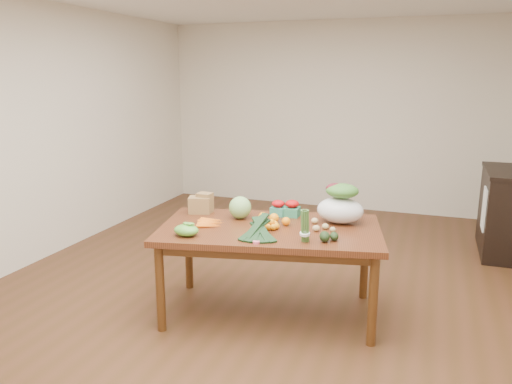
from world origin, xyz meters
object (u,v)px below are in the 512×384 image
(dining_table, at_px, (270,271))
(asparagus_bundle, at_px, (305,226))
(cabinet, at_px, (507,212))
(paper_bag, at_px, (200,203))
(kale_bunch, at_px, (258,229))
(salad_bag, at_px, (340,205))
(mandarin_cluster, at_px, (272,224))
(cabbage, at_px, (240,207))

(dining_table, xyz_separation_m, asparagus_bundle, (0.36, -0.27, 0.50))
(dining_table, relative_size, cabinet, 1.72)
(cabinet, bearing_deg, paper_bag, -142.75)
(cabinet, relative_size, kale_bunch, 2.55)
(dining_table, bearing_deg, cabinet, 36.53)
(paper_bag, xyz_separation_m, kale_bunch, (0.73, -0.51, -0.01))
(dining_table, height_order, cabinet, cabinet)
(asparagus_bundle, bearing_deg, paper_bag, 145.03)
(dining_table, xyz_separation_m, paper_bag, (-0.72, 0.19, 0.46))
(kale_bunch, height_order, salad_bag, salad_bag)
(dining_table, xyz_separation_m, mandarin_cluster, (0.02, -0.03, 0.42))
(mandarin_cluster, relative_size, asparagus_bundle, 0.72)
(cabbage, relative_size, kale_bunch, 0.48)
(cabinet, bearing_deg, salad_bag, -127.58)
(asparagus_bundle, bearing_deg, cabinet, 44.97)
(mandarin_cluster, bearing_deg, dining_table, 126.87)
(cabinet, height_order, kale_bunch, cabinet)
(salad_bag, bearing_deg, cabbage, -169.13)
(kale_bunch, relative_size, asparagus_bundle, 1.60)
(paper_bag, bearing_deg, mandarin_cluster, -16.71)
(kale_bunch, height_order, asparagus_bundle, asparagus_bundle)
(dining_table, height_order, kale_bunch, kale_bunch)
(mandarin_cluster, xyz_separation_m, kale_bunch, (-0.01, -0.29, 0.04))
(cabbage, bearing_deg, salad_bag, 10.87)
(mandarin_cluster, bearing_deg, kale_bunch, -92.21)
(paper_bag, bearing_deg, cabbage, -5.37)
(kale_bunch, bearing_deg, cabbage, 113.03)
(mandarin_cluster, bearing_deg, cabbage, 151.60)
(salad_bag, bearing_deg, asparagus_bundle, -104.65)
(paper_bag, xyz_separation_m, mandarin_cluster, (0.74, -0.22, -0.05))
(cabinet, relative_size, cabbage, 5.36)
(paper_bag, bearing_deg, salad_bag, 5.65)
(kale_bunch, xyz_separation_m, salad_bag, (0.49, 0.63, 0.07))
(paper_bag, relative_size, kale_bunch, 0.63)
(dining_table, height_order, paper_bag, paper_bag)
(paper_bag, xyz_separation_m, cabbage, (0.40, -0.04, 0.01))
(dining_table, distance_m, asparagus_bundle, 0.67)
(paper_bag, bearing_deg, asparagus_bundle, -23.10)
(cabbage, height_order, mandarin_cluster, cabbage)
(dining_table, xyz_separation_m, kale_bunch, (0.01, -0.32, 0.45))
(cabinet, distance_m, salad_bag, 2.50)
(dining_table, relative_size, salad_bag, 4.56)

